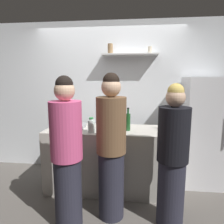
{
  "coord_description": "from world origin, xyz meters",
  "views": [
    {
      "loc": [
        0.45,
        -2.34,
        1.65
      ],
      "look_at": [
        0.12,
        0.51,
        1.17
      ],
      "focal_mm": 32.62,
      "sensor_mm": 36.0,
      "label": 1
    }
  ],
  "objects_px": {
    "refrigerator": "(204,132)",
    "wine_bottle_green_glass": "(128,121)",
    "utensil_holder": "(107,123)",
    "water_bottle_plastic": "(91,126)",
    "wine_bottle_amber_glass": "(171,122)",
    "person_blonde": "(172,158)",
    "baking_pan": "(74,126)",
    "wine_bottle_pale_glass": "(175,125)",
    "person_pink_top": "(67,155)",
    "person_brown_jacket": "(111,148)"
  },
  "relations": [
    {
      "from": "refrigerator",
      "to": "wine_bottle_green_glass",
      "type": "relative_size",
      "value": 5.14
    },
    {
      "from": "utensil_holder",
      "to": "water_bottle_plastic",
      "type": "xyz_separation_m",
      "value": [
        -0.18,
        -0.29,
        0.03
      ]
    },
    {
      "from": "wine_bottle_amber_glass",
      "to": "person_blonde",
      "type": "height_order",
      "value": "person_blonde"
    },
    {
      "from": "baking_pan",
      "to": "utensil_holder",
      "type": "relative_size",
      "value": 1.51
    },
    {
      "from": "utensil_holder",
      "to": "wine_bottle_amber_glass",
      "type": "xyz_separation_m",
      "value": [
        0.9,
        -0.07,
        0.05
      ]
    },
    {
      "from": "wine_bottle_pale_glass",
      "to": "person_blonde",
      "type": "distance_m",
      "value": 0.6
    },
    {
      "from": "wine_bottle_amber_glass",
      "to": "utensil_holder",
      "type": "bearing_deg",
      "value": 175.63
    },
    {
      "from": "utensil_holder",
      "to": "person_pink_top",
      "type": "xyz_separation_m",
      "value": [
        -0.31,
        -0.91,
        -0.16
      ]
    },
    {
      "from": "wine_bottle_green_glass",
      "to": "water_bottle_plastic",
      "type": "height_order",
      "value": "wine_bottle_green_glass"
    },
    {
      "from": "utensil_holder",
      "to": "person_brown_jacket",
      "type": "relative_size",
      "value": 0.13
    },
    {
      "from": "refrigerator",
      "to": "person_pink_top",
      "type": "bearing_deg",
      "value": -146.62
    },
    {
      "from": "person_pink_top",
      "to": "person_brown_jacket",
      "type": "bearing_deg",
      "value": -53.11
    },
    {
      "from": "wine_bottle_pale_glass",
      "to": "person_brown_jacket",
      "type": "height_order",
      "value": "person_brown_jacket"
    },
    {
      "from": "wine_bottle_amber_glass",
      "to": "wine_bottle_green_glass",
      "type": "distance_m",
      "value": 0.6
    },
    {
      "from": "utensil_holder",
      "to": "person_brown_jacket",
      "type": "bearing_deg",
      "value": -78.53
    },
    {
      "from": "wine_bottle_pale_glass",
      "to": "utensil_holder",
      "type": "bearing_deg",
      "value": 167.58
    },
    {
      "from": "baking_pan",
      "to": "utensil_holder",
      "type": "distance_m",
      "value": 0.51
    },
    {
      "from": "wine_bottle_amber_glass",
      "to": "water_bottle_plastic",
      "type": "bearing_deg",
      "value": -168.63
    },
    {
      "from": "utensil_holder",
      "to": "wine_bottle_pale_glass",
      "type": "relative_size",
      "value": 0.77
    },
    {
      "from": "utensil_holder",
      "to": "person_pink_top",
      "type": "relative_size",
      "value": 0.13
    },
    {
      "from": "refrigerator",
      "to": "wine_bottle_green_glass",
      "type": "height_order",
      "value": "refrigerator"
    },
    {
      "from": "wine_bottle_amber_glass",
      "to": "person_brown_jacket",
      "type": "relative_size",
      "value": 0.19
    },
    {
      "from": "utensil_holder",
      "to": "wine_bottle_green_glass",
      "type": "xyz_separation_m",
      "value": [
        0.31,
        -0.12,
        0.06
      ]
    },
    {
      "from": "wine_bottle_pale_glass",
      "to": "person_brown_jacket",
      "type": "relative_size",
      "value": 0.17
    },
    {
      "from": "water_bottle_plastic",
      "to": "person_pink_top",
      "type": "bearing_deg",
      "value": -102.2
    },
    {
      "from": "utensil_holder",
      "to": "person_pink_top",
      "type": "distance_m",
      "value": 0.98
    },
    {
      "from": "water_bottle_plastic",
      "to": "person_brown_jacket",
      "type": "distance_m",
      "value": 0.55
    },
    {
      "from": "wine_bottle_pale_glass",
      "to": "person_pink_top",
      "type": "distance_m",
      "value": 1.44
    },
    {
      "from": "utensil_holder",
      "to": "refrigerator",
      "type": "bearing_deg",
      "value": 10.31
    },
    {
      "from": "person_blonde",
      "to": "baking_pan",
      "type": "bearing_deg",
      "value": -67.46
    },
    {
      "from": "baking_pan",
      "to": "water_bottle_plastic",
      "type": "bearing_deg",
      "value": -37.43
    },
    {
      "from": "wine_bottle_amber_glass",
      "to": "person_pink_top",
      "type": "height_order",
      "value": "person_pink_top"
    },
    {
      "from": "person_blonde",
      "to": "utensil_holder",
      "type": "bearing_deg",
      "value": -81.52
    },
    {
      "from": "wine_bottle_amber_glass",
      "to": "person_blonde",
      "type": "bearing_deg",
      "value": -96.83
    },
    {
      "from": "person_brown_jacket",
      "to": "utensil_holder",
      "type": "bearing_deg",
      "value": 46.09
    },
    {
      "from": "person_brown_jacket",
      "to": "water_bottle_plastic",
      "type": "bearing_deg",
      "value": 72.26
    },
    {
      "from": "person_pink_top",
      "to": "water_bottle_plastic",
      "type": "bearing_deg",
      "value": -0.01
    },
    {
      "from": "wine_bottle_amber_glass",
      "to": "baking_pan",
      "type": "bearing_deg",
      "value": 178.72
    },
    {
      "from": "person_brown_jacket",
      "to": "wine_bottle_green_glass",
      "type": "bearing_deg",
      "value": 18.46
    },
    {
      "from": "wine_bottle_green_glass",
      "to": "person_pink_top",
      "type": "distance_m",
      "value": 1.03
    },
    {
      "from": "person_blonde",
      "to": "person_brown_jacket",
      "type": "distance_m",
      "value": 0.69
    },
    {
      "from": "wine_bottle_pale_glass",
      "to": "person_pink_top",
      "type": "height_order",
      "value": "person_pink_top"
    },
    {
      "from": "baking_pan",
      "to": "wine_bottle_amber_glass",
      "type": "relative_size",
      "value": 1.07
    },
    {
      "from": "utensil_holder",
      "to": "water_bottle_plastic",
      "type": "relative_size",
      "value": 1.09
    },
    {
      "from": "person_pink_top",
      "to": "person_blonde",
      "type": "distance_m",
      "value": 1.15
    },
    {
      "from": "wine_bottle_green_glass",
      "to": "person_brown_jacket",
      "type": "height_order",
      "value": "person_brown_jacket"
    },
    {
      "from": "wine_bottle_green_glass",
      "to": "wine_bottle_pale_glass",
      "type": "relative_size",
      "value": 1.11
    },
    {
      "from": "baking_pan",
      "to": "water_bottle_plastic",
      "type": "distance_m",
      "value": 0.42
    },
    {
      "from": "person_brown_jacket",
      "to": "wine_bottle_pale_glass",
      "type": "bearing_deg",
      "value": -23.27
    },
    {
      "from": "baking_pan",
      "to": "person_blonde",
      "type": "distance_m",
      "value": 1.51
    }
  ]
}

